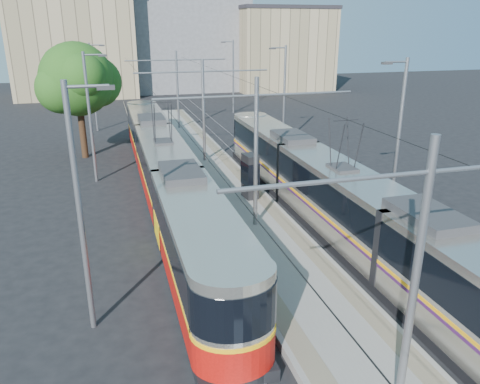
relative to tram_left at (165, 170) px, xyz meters
name	(u,v)px	position (x,y,z in m)	size (l,w,h in m)	color
ground	(327,324)	(3.60, -13.70, -1.71)	(160.00, 160.00, 0.00)	black
platform	(214,174)	(3.60, 3.30, -1.56)	(4.00, 50.00, 0.30)	gray
tactile_strip_left	(192,173)	(2.15, 3.30, -1.40)	(0.70, 50.00, 0.01)	gray
tactile_strip_right	(235,170)	(5.05, 3.30, -1.40)	(0.70, 50.00, 0.01)	gray
rails	(214,176)	(3.60, 3.30, -1.69)	(8.71, 70.00, 0.03)	gray
tram_left	(165,170)	(0.00, 0.00, 0.00)	(2.43, 31.98, 5.50)	black
tram_right	(340,198)	(7.20, -7.34, 0.15)	(2.43, 30.45, 5.50)	black
catenary	(224,116)	(3.60, 0.46, 2.82)	(9.20, 70.00, 7.00)	gray
street_lamps	(201,104)	(3.60, 7.30, 2.48)	(15.18, 38.22, 8.00)	gray
shelter	(250,175)	(4.46, -2.01, -0.11)	(0.81, 1.19, 2.48)	black
tree	(82,80)	(-4.41, 10.83, 3.99)	(5.80, 5.36, 8.43)	#382314
building_left	(74,40)	(-6.40, 46.30, 5.94)	(16.32, 12.24, 15.28)	tan
building_centre	(184,31)	(9.60, 50.30, 6.94)	(18.36, 14.28, 17.27)	gray
building_right	(282,49)	(23.60, 44.30, 4.42)	(14.28, 10.20, 12.24)	tan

